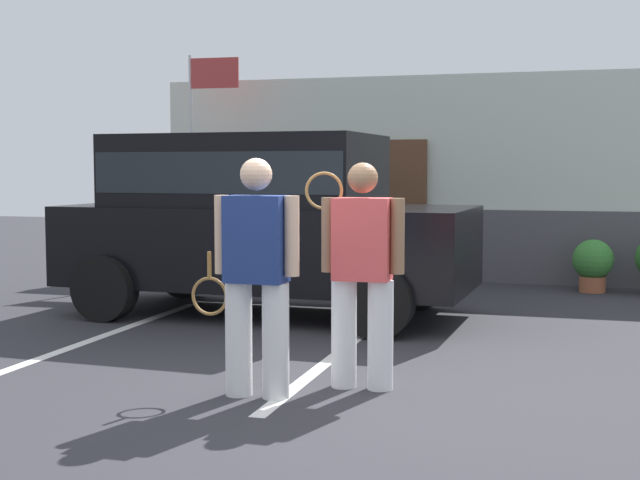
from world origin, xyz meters
TOP-DOWN VIEW (x-y plane):
  - ground_plane at (0.00, 0.00)m, footprint 40.00×40.00m
  - parking_stripe_0 at (-2.71, 1.50)m, footprint 0.12×4.40m
  - parking_stripe_1 at (-0.24, 1.50)m, footprint 0.12×4.40m
  - house_frontage at (-0.01, 6.97)m, footprint 8.99×0.40m
  - parked_suv at (-1.66, 3.24)m, footprint 4.68×2.32m
  - tennis_player_man at (-0.43, -0.18)m, footprint 0.91×0.27m
  - tennis_player_woman at (0.25, 0.28)m, footprint 0.78×0.28m
  - potted_plant_by_porch at (2.06, 6.19)m, footprint 0.54×0.54m
  - flag_pole at (-3.64, 6.15)m, footprint 0.80×0.06m

SIDE VIEW (x-z plane):
  - ground_plane at x=0.00m, z-range 0.00..0.00m
  - parking_stripe_0 at x=-2.71m, z-range 0.00..0.01m
  - parking_stripe_1 at x=-0.24m, z-range 0.00..0.01m
  - potted_plant_by_porch at x=2.06m, z-range 0.04..0.76m
  - tennis_player_woman at x=0.25m, z-range 0.04..1.76m
  - tennis_player_man at x=-0.43m, z-range 0.03..1.78m
  - parked_suv at x=-1.66m, z-range 0.12..2.17m
  - house_frontage at x=-0.01m, z-range -0.09..2.96m
  - flag_pole at x=-3.64m, z-range 0.63..4.00m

